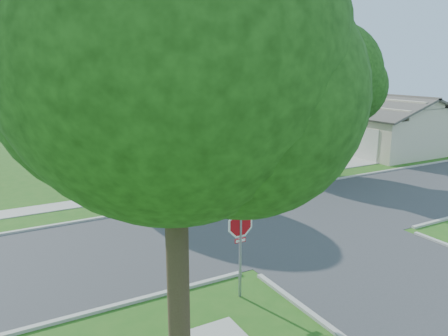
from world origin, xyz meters
name	(u,v)px	position (x,y,z in m)	size (l,w,h in m)	color
ground	(278,218)	(0.00, 0.00, 0.00)	(100.00, 100.00, 0.00)	#255918
road_ns	(278,218)	(0.00, 0.00, 0.00)	(7.00, 100.00, 0.02)	#333335
sidewalk_ne	(174,130)	(6.10, 26.00, 0.02)	(1.20, 40.00, 0.04)	#9E9B91
sidewalk_nw	(43,140)	(-6.10, 26.00, 0.02)	(1.20, 40.00, 0.04)	#9E9B91
driveway	(313,165)	(7.90, 7.10, 0.03)	(8.80, 3.60, 0.05)	#9E9B91
stop_sign_sw	(240,228)	(-4.70, -4.70, 2.03)	(1.05, 0.80, 2.98)	gray
stop_sign_ne	(298,144)	(4.70, 4.70, 2.03)	(1.05, 0.80, 2.98)	gray
tree_e_near	(257,76)	(4.75, 9.01, 5.64)	(4.97, 4.80, 8.28)	#38281C
tree_e_mid	(180,66)	(4.76, 21.01, 6.25)	(5.59, 5.40, 9.21)	#38281C
tree_e_far	(133,68)	(4.75, 34.01, 5.98)	(5.17, 5.00, 8.72)	#38281C
tree_w_near	(105,69)	(-4.64, 9.01, 6.12)	(5.38, 5.20, 8.97)	#38281C
tree_w_mid	(64,63)	(-4.64, 21.01, 6.49)	(5.80, 5.60, 9.56)	#38281C
tree_w_far	(43,73)	(-4.65, 34.01, 5.51)	(4.76, 4.60, 8.04)	#38281C
tree_sw_corner	(176,68)	(-7.44, -6.99, 6.26)	(6.21, 6.00, 9.55)	#38281C
tree_ne_corner	(330,79)	(6.36, 4.21, 5.59)	(5.80, 5.60, 8.66)	#38281C
house_ne_near	(360,126)	(15.99, 11.00, 1.52)	(8.42, 13.60, 4.23)	beige
house_ne_far	(243,108)	(15.99, 29.00, 1.52)	(8.42, 13.60, 4.23)	beige
car_driveway	(274,152)	(6.00, 8.70, 0.80)	(1.69, 4.84, 1.59)	maroon
car_curb_east	(127,117)	(3.20, 32.10, 0.83)	(1.95, 4.85, 1.65)	black
car_curb_west	(74,115)	(-1.20, 38.10, 0.69)	(1.93, 4.74, 1.38)	black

